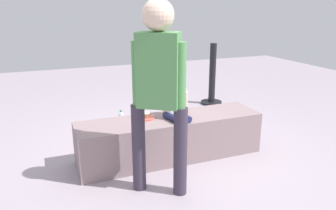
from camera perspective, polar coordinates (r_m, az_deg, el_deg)
ground_plane at (r=3.76m, az=0.42°, el=-9.01°), size 12.00×12.00×0.00m
concrete_ledge at (r=3.67m, az=0.43°, el=-5.71°), size 2.05×0.52×0.47m
child_seated at (r=3.53m, az=1.33°, el=1.08°), size 0.28×0.34×0.48m
adult_standing at (r=2.75m, az=-1.64°, el=3.93°), size 0.44×0.37×1.71m
cake_plate at (r=3.57m, az=-4.03°, el=-1.97°), size 0.22×0.22×0.07m
gift_bag at (r=4.01m, az=-4.77°, el=-5.41°), size 0.24×0.09×0.29m
railing_post at (r=5.68m, az=7.69°, el=4.00°), size 0.36×0.36×1.04m
water_bottle_near_gift at (r=4.32m, az=6.25°, el=-4.34°), size 0.07×0.07×0.18m
water_bottle_far_side at (r=4.74m, az=-8.17°, el=-2.26°), size 0.07×0.07×0.22m
party_cup_red at (r=4.56m, az=-12.33°, el=-3.82°), size 0.07×0.07×0.12m
cake_box_white at (r=4.68m, az=6.25°, el=-2.78°), size 0.35×0.33×0.15m
handbag_black_leather at (r=4.30m, az=1.47°, el=-3.88°), size 0.31×0.11×0.33m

